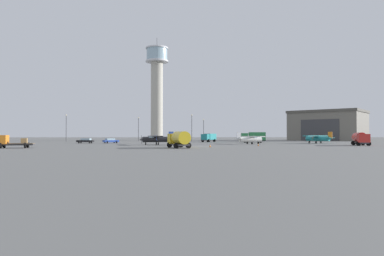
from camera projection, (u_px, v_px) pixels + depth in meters
The scene contains 19 objects.
ground_plane at pixel (201, 146), 69.85m from camera, with size 400.00×400.00×0.00m, color slate.
control_tower at pixel (157, 84), 135.89m from camera, with size 9.04×9.04×41.31m.
hangar at pixel (328, 126), 135.59m from camera, with size 33.87×33.30×11.83m.
airplane_teal at pixel (318, 138), 91.58m from camera, with size 9.53×8.25×3.16m.
airplane_black at pixel (157, 139), 79.81m from camera, with size 8.31×10.61×3.14m.
airplane_white at pixel (250, 139), 85.20m from camera, with size 7.80×9.86×2.97m.
truck_fuel_tanker_red at pixel (360, 138), 75.45m from camera, with size 4.11×7.04×2.91m.
truck_box_green at pixel (254, 137), 99.80m from camera, with size 7.24×3.65×3.09m.
truck_fuel_tanker_yellow at pixel (179, 139), 61.88m from camera, with size 4.55×7.43×3.04m.
truck_box_teal at pixel (209, 137), 108.82m from camera, with size 5.34×6.26×2.68m.
truck_flatbed_orange at pixel (10, 142), 61.36m from camera, with size 6.50×3.78×2.36m.
car_black at pixel (85, 141), 93.63m from camera, with size 4.58×2.48×1.37m.
car_blue at pixel (111, 141), 93.94m from camera, with size 4.42×3.85×1.37m.
light_post_west at pixel (204, 128), 123.53m from camera, with size 0.44×0.44×8.04m.
light_post_east at pixel (192, 126), 115.39m from camera, with size 0.44×0.44×9.24m.
light_post_north at pixel (138, 127), 119.30m from camera, with size 0.44×0.44×8.59m.
light_post_centre at pixel (66, 126), 114.32m from camera, with size 0.44×0.44×9.19m.
traffic_cone_near_left at pixel (258, 145), 72.91m from camera, with size 0.36×0.36×0.58m.
traffic_cone_near_right at pixel (210, 145), 66.66m from camera, with size 0.36×0.36×0.63m.
Camera 1 is at (-4.27, -69.80, 2.55)m, focal length 31.69 mm.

